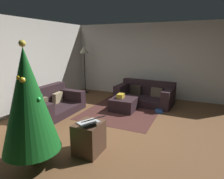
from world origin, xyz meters
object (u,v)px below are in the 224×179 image
at_px(christmas_tree, 28,101).
at_px(book_stack, 159,111).
at_px(gift_box, 121,96).
at_px(couch_right, 145,95).
at_px(corner_lamp, 84,54).
at_px(couch_left, 52,104).
at_px(side_table, 89,138).
at_px(tv_remote, 120,97).
at_px(ottoman, 124,104).
at_px(laptop, 90,121).

distance_m(christmas_tree, book_stack, 3.70).
xyz_separation_m(gift_box, book_stack, (0.23, -1.09, -0.39)).
relative_size(couch_right, gift_box, 7.56).
bearing_deg(corner_lamp, couch_right, -98.49).
xyz_separation_m(couch_left, side_table, (-1.32, -2.00, 0.01)).
height_order(gift_box, tv_remote, gift_box).
distance_m(ottoman, corner_lamp, 2.85).
bearing_deg(gift_box, laptop, -170.57).
distance_m(couch_right, tv_remote, 1.08).
bearing_deg(book_stack, gift_box, 101.75).
xyz_separation_m(gift_box, corner_lamp, (1.35, 2.05, 1.10)).
xyz_separation_m(couch_left, couch_right, (2.02, -2.14, -0.00)).
bearing_deg(laptop, couch_left, 56.68).
distance_m(gift_box, tv_remote, 0.06).
bearing_deg(couch_left, book_stack, 115.38).
bearing_deg(tv_remote, laptop, -172.45).
bearing_deg(laptop, ottoman, 7.02).
xyz_separation_m(tv_remote, laptop, (-2.42, -0.42, 0.25)).
distance_m(side_table, book_stack, 2.70).
bearing_deg(book_stack, couch_right, 38.96).
distance_m(tv_remote, side_table, 2.42).
bearing_deg(couch_right, ottoman, 71.73).
height_order(ottoman, corner_lamp, corner_lamp).
bearing_deg(couch_right, book_stack, 133.45).
height_order(tv_remote, corner_lamp, corner_lamp).
bearing_deg(book_stack, christmas_tree, 157.17).
xyz_separation_m(couch_right, side_table, (-3.34, 0.14, 0.01)).
xyz_separation_m(couch_left, book_stack, (1.27, -2.74, -0.24)).
relative_size(ottoman, side_table, 1.40).
height_order(couch_right, christmas_tree, christmas_tree).
height_order(couch_left, gift_box, couch_left).
relative_size(couch_right, book_stack, 6.84).
xyz_separation_m(couch_left, laptop, (-1.35, -2.05, 0.34)).
distance_m(couch_left, tv_remote, 1.96).
distance_m(ottoman, gift_box, 0.27).
bearing_deg(ottoman, side_table, -174.16).
bearing_deg(couch_left, ottoman, 122.58).
xyz_separation_m(ottoman, corner_lamp, (1.30, 2.15, 1.34)).
distance_m(couch_right, side_table, 3.34).
height_order(couch_left, laptop, laptop).
distance_m(couch_left, ottoman, 2.07).
relative_size(tv_remote, side_table, 0.28).
xyz_separation_m(laptop, book_stack, (2.62, -0.69, -0.58)).
relative_size(book_stack, corner_lamp, 0.15).
bearing_deg(tv_remote, couch_left, 120.99).
bearing_deg(ottoman, christmas_tree, 172.90).
bearing_deg(ottoman, couch_left, 122.05).
xyz_separation_m(ottoman, tv_remote, (-0.03, 0.11, 0.19)).
height_order(gift_box, christmas_tree, christmas_tree).
xyz_separation_m(couch_right, gift_box, (-0.97, 0.48, 0.15)).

